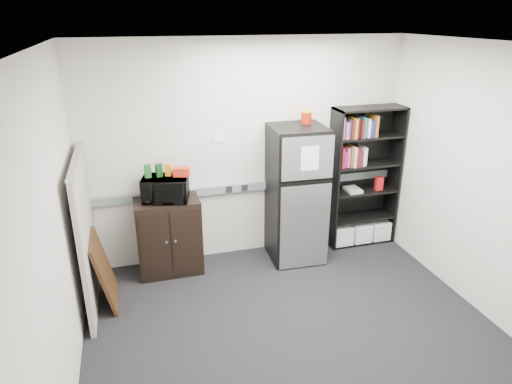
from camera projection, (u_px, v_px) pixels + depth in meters
floor at (294, 331)px, 4.51m from camera, size 4.00×4.00×0.00m
wall_back at (247, 152)px, 5.58m from camera, size 4.00×0.02×2.70m
wall_right at (487, 184)px, 4.53m from camera, size 0.02×3.50×2.70m
wall_left at (55, 234)px, 3.50m from camera, size 0.02×3.50×2.70m
ceiling at (304, 45)px, 3.52m from camera, size 4.00×3.50×0.02m
electrical_raceway at (248, 187)px, 5.72m from camera, size 3.92×0.05×0.10m
wall_note at (219, 138)px, 5.41m from camera, size 0.14×0.00×0.10m
bookshelf at (364, 178)px, 5.97m from camera, size 0.90×0.34×1.85m
cubicle_partition at (86, 234)px, 4.69m from camera, size 0.06×1.30×1.62m
cabinet at (169, 236)px, 5.42m from camera, size 0.74×0.49×0.93m
microwave at (165, 189)px, 5.18m from camera, size 0.58×0.45×0.28m
snack_box_a at (148, 171)px, 5.09m from camera, size 0.08×0.06×0.15m
snack_box_b at (159, 170)px, 5.12m from camera, size 0.08×0.07×0.15m
snack_box_c at (168, 170)px, 5.15m from camera, size 0.08×0.07×0.14m
snack_bag at (181, 172)px, 5.15m from camera, size 0.20×0.15×0.10m
refrigerator at (296, 195)px, 5.61m from camera, size 0.67×0.69×1.70m
coffee_can at (306, 116)px, 5.42m from camera, size 0.13×0.13×0.17m
framed_poster at (104, 270)px, 4.82m from camera, size 0.21×0.62×0.78m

